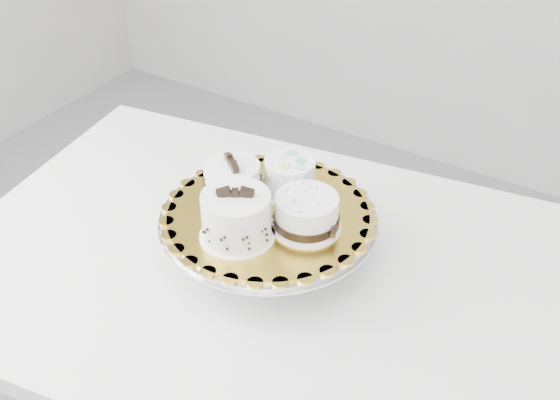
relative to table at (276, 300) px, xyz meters
The scene contains 7 objects.
table is the anchor object (origin of this frame).
cake_stand 0.15m from the table, 159.69° to the left, with size 0.37×0.37×0.10m.
cake_board 0.19m from the table, 159.69° to the left, with size 0.34×0.34×0.01m, color yellow.
cake_swirl 0.24m from the table, 111.03° to the right, with size 0.15×0.15×0.10m.
cake_banded 0.24m from the table, behind, with size 0.13×0.13×0.09m.
cake_dots 0.24m from the table, 103.91° to the left, with size 0.11×0.11×0.07m.
cake_ribbon 0.22m from the table, ahead, with size 0.13×0.13×0.06m.
Camera 1 is at (0.61, -0.64, 1.57)m, focal length 45.00 mm.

